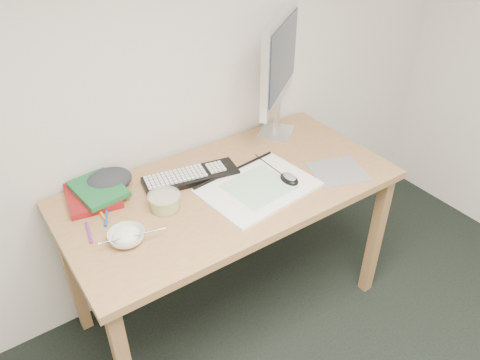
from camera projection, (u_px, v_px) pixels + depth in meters
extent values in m
plane|color=silver|center=(141.00, 39.00, 1.82)|extent=(3.60, 0.00, 3.60)
cube|color=#A67C4C|center=(375.00, 237.00, 2.28)|extent=(0.05, 0.05, 0.71)
cube|color=#A67C4C|center=(72.00, 273.00, 2.08)|extent=(0.05, 0.05, 0.71)
cube|color=#A67C4C|center=(296.00, 179.00, 2.69)|extent=(0.05, 0.05, 0.71)
cube|color=#A67C4C|center=(230.00, 189.00, 1.97)|extent=(1.40, 0.70, 0.03)
cube|color=gray|center=(338.00, 171.00, 2.05)|extent=(0.28, 0.27, 0.00)
cube|color=white|center=(258.00, 188.00, 1.94)|extent=(0.49, 0.37, 0.01)
cube|color=black|center=(191.00, 177.00, 1.99)|extent=(0.42, 0.20, 0.02)
cube|color=silver|center=(276.00, 132.00, 2.33)|extent=(0.23, 0.23, 0.01)
cube|color=silver|center=(277.00, 117.00, 2.28)|extent=(0.06, 0.05, 0.17)
cube|color=silver|center=(280.00, 58.00, 2.11)|extent=(0.42, 0.33, 0.41)
cube|color=black|center=(280.00, 56.00, 2.11)|extent=(0.37, 0.28, 0.32)
ellipsoid|color=black|center=(289.00, 177.00, 1.96)|extent=(0.06, 0.10, 0.03)
imported|color=white|center=(127.00, 237.00, 1.66)|extent=(0.15, 0.15, 0.04)
cylinder|color=silver|center=(132.00, 236.00, 1.64)|extent=(0.22, 0.07, 0.02)
cylinder|color=gold|center=(165.00, 201.00, 1.82)|extent=(0.13, 0.13, 0.06)
cube|color=maroon|center=(92.00, 193.00, 1.89)|extent=(0.24, 0.30, 0.03)
cube|color=#175C2D|center=(98.00, 189.00, 1.88)|extent=(0.19, 0.25, 0.02)
ellipsoid|color=#272B2F|center=(109.00, 180.00, 1.93)|extent=(0.17, 0.15, 0.07)
cylinder|color=pink|center=(231.00, 184.00, 1.96)|extent=(0.19, 0.04, 0.01)
cylinder|color=tan|center=(230.00, 172.00, 2.03)|extent=(0.18, 0.07, 0.01)
cylinder|color=black|center=(243.00, 166.00, 2.08)|extent=(0.16, 0.01, 0.01)
cylinder|color=#1D429F|center=(106.00, 215.00, 1.79)|extent=(0.06, 0.12, 0.01)
cylinder|color=orange|center=(99.00, 211.00, 1.81)|extent=(0.01, 0.13, 0.01)
cylinder|color=#7C268B|center=(89.00, 232.00, 1.71)|extent=(0.03, 0.12, 0.01)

